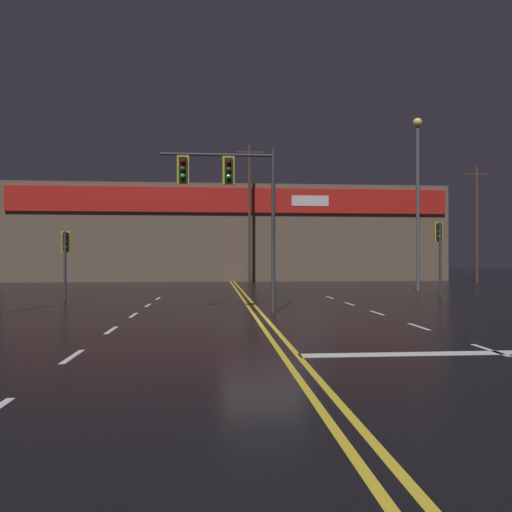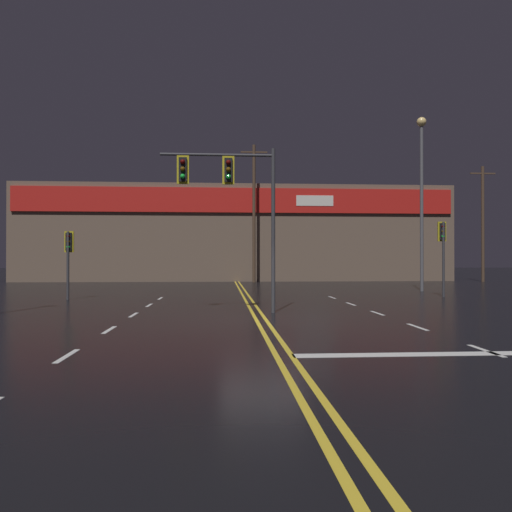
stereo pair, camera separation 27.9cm
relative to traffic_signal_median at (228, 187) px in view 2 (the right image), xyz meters
name	(u,v)px [view 2 (the right image)]	position (x,y,z in m)	size (l,w,h in m)	color
ground_plane	(261,320)	(1.00, -2.20, -4.41)	(200.00, 200.00, 0.00)	black
road_markings	(288,324)	(1.69, -3.13, -4.41)	(12.48, 60.00, 0.01)	gold
traffic_signal_median	(228,187)	(0.00, 0.00, 0.00)	(4.03, 0.36, 5.80)	#38383D
traffic_signal_corner_northeast	(443,242)	(10.84, 6.87, -1.63)	(0.42, 0.36, 3.78)	#38383D
traffic_signal_corner_northwest	(69,249)	(-7.39, 6.38, -2.06)	(0.42, 0.36, 3.21)	#38383D
streetlight_far_left	(422,181)	(11.62, 11.41, 2.12)	(0.56, 0.56, 10.36)	#59595E
building_backdrop	(235,235)	(1.01, 29.88, -0.20)	(38.10, 10.23, 8.40)	brown
utility_pole_row	(238,216)	(1.03, 23.44, 1.02)	(44.81, 0.26, 11.35)	#4C3828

